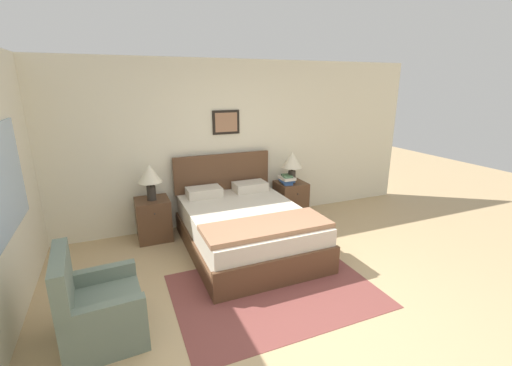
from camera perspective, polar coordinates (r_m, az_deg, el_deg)
ground_plane at (r=3.62m, az=7.35°, el=-22.07°), size 16.00×16.00×0.00m
wall_back at (r=5.51m, az=-6.95°, el=6.40°), size 7.36×0.09×2.60m
wall_left at (r=4.04m, az=-36.75°, el=-0.37°), size 0.08×5.17×2.60m
area_rug_main at (r=4.02m, az=3.17°, el=-17.44°), size 2.20×1.59×0.01m
bed at (r=4.79m, az=-1.71°, el=-7.35°), size 1.57×2.12×1.16m
armchair at (r=3.55m, az=-24.92°, el=-18.66°), size 0.71×0.78×0.88m
nightstand_near_window at (r=5.29m, az=-16.71°, el=-5.80°), size 0.48×0.49×0.62m
nightstand_by_door at (r=5.94m, az=5.77°, el=-2.74°), size 0.48×0.49×0.62m
table_lamp_near_window at (r=5.06m, az=-17.29°, el=1.22°), size 0.34×0.34×0.53m
table_lamp_by_door at (r=5.73m, az=6.06°, el=3.58°), size 0.34×0.34×0.53m
book_thick_bottom at (r=5.75m, az=5.15°, el=0.06°), size 0.19×0.26×0.04m
book_hardcover_middle at (r=5.74m, az=5.16°, el=0.43°), size 0.22×0.22×0.04m
book_novel_upper at (r=5.73m, az=5.17°, el=0.83°), size 0.21×0.28×0.04m
book_slim_near_top at (r=5.72m, az=5.18°, el=1.19°), size 0.18×0.22×0.03m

